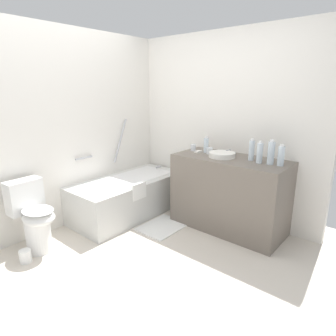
{
  "coord_description": "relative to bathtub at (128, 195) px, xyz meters",
  "views": [
    {
      "loc": [
        -1.64,
        -1.92,
        1.65
      ],
      "look_at": [
        0.67,
        0.04,
        0.8
      ],
      "focal_mm": 30.97,
      "sensor_mm": 36.0,
      "label": 1
    }
  ],
  "objects": [
    {
      "name": "ground_plane",
      "position": [
        -0.79,
        -0.82,
        -0.26
      ],
      "size": [
        4.17,
        4.17,
        0.0
      ],
      "primitive_type": "plane",
      "color": "beige"
    },
    {
      "name": "wall_back_tiled",
      "position": [
        -0.79,
        0.4,
        0.89
      ],
      "size": [
        3.57,
        0.1,
        2.31
      ],
      "primitive_type": "cube",
      "color": "white",
      "rests_on": "ground_plane"
    },
    {
      "name": "wall_right_mirror",
      "position": [
        0.85,
        -0.82,
        0.89
      ],
      "size": [
        0.1,
        2.75,
        2.31
      ],
      "primitive_type": "cube",
      "color": "white",
      "rests_on": "ground_plane"
    },
    {
      "name": "bathtub",
      "position": [
        0.0,
        0.0,
        0.0
      ],
      "size": [
        1.54,
        0.71,
        1.23
      ],
      "color": "silver",
      "rests_on": "ground_plane"
    },
    {
      "name": "toilet",
      "position": [
        -1.24,
        0.06,
        0.11
      ],
      "size": [
        0.36,
        0.52,
        0.75
      ],
      "rotation": [
        0.0,
        0.0,
        -1.51
      ],
      "color": "white",
      "rests_on": "ground_plane"
    },
    {
      "name": "vanity_counter",
      "position": [
        0.5,
        -1.21,
        0.17
      ],
      "size": [
        0.6,
        1.31,
        0.87
      ],
      "primitive_type": "cube",
      "color": "#6B6056",
      "rests_on": "ground_plane"
    },
    {
      "name": "sink_basin",
      "position": [
        0.46,
        -1.11,
        0.63
      ],
      "size": [
        0.3,
        0.3,
        0.06
      ],
      "primitive_type": "cylinder",
      "color": "white",
      "rests_on": "vanity_counter"
    },
    {
      "name": "sink_faucet",
      "position": [
        0.64,
        -1.11,
        0.63
      ],
      "size": [
        0.1,
        0.15,
        0.07
      ],
      "color": "#A9A9AE",
      "rests_on": "vanity_counter"
    },
    {
      "name": "water_bottle_0",
      "position": [
        0.52,
        -1.76,
        0.71
      ],
      "size": [
        0.07,
        0.07,
        0.22
      ],
      "color": "silver",
      "rests_on": "vanity_counter"
    },
    {
      "name": "water_bottle_1",
      "position": [
        0.51,
        -1.66,
        0.73
      ],
      "size": [
        0.07,
        0.07,
        0.26
      ],
      "color": "silver",
      "rests_on": "vanity_counter"
    },
    {
      "name": "water_bottle_2",
      "position": [
        0.48,
        -1.55,
        0.72
      ],
      "size": [
        0.06,
        0.06,
        0.24
      ],
      "color": "silver",
      "rests_on": "vanity_counter"
    },
    {
      "name": "water_bottle_3",
      "position": [
        0.56,
        -0.83,
        0.7
      ],
      "size": [
        0.06,
        0.06,
        0.2
      ],
      "color": "silver",
      "rests_on": "vanity_counter"
    },
    {
      "name": "water_bottle_4",
      "position": [
        0.54,
        -1.43,
        0.72
      ],
      "size": [
        0.06,
        0.06,
        0.24
      ],
      "color": "silver",
      "rests_on": "vanity_counter"
    },
    {
      "name": "drinking_glass_0",
      "position": [
        0.52,
        -0.91,
        0.64
      ],
      "size": [
        0.08,
        0.08,
        0.08
      ],
      "primitive_type": "cylinder",
      "color": "white",
      "rests_on": "vanity_counter"
    },
    {
      "name": "drinking_glass_1",
      "position": [
        0.53,
        -0.66,
        0.65
      ],
      "size": [
        0.06,
        0.06,
        0.08
      ],
      "primitive_type": "cylinder",
      "color": "white",
      "rests_on": "vanity_counter"
    },
    {
      "name": "soap_dish",
      "position": [
        0.5,
        -0.76,
        0.62
      ],
      "size": [
        0.09,
        0.06,
        0.02
      ],
      "primitive_type": "cube",
      "color": "white",
      "rests_on": "vanity_counter"
    },
    {
      "name": "bath_mat",
      "position": [
        -0.01,
        -0.61,
        -0.26
      ],
      "size": [
        0.56,
        0.43,
        0.01
      ],
      "primitive_type": "cube",
      "color": "white",
      "rests_on": "ground_plane"
    },
    {
      "name": "toilet_paper_roll",
      "position": [
        -1.43,
        -0.08,
        -0.2
      ],
      "size": [
        0.11,
        0.11,
        0.13
      ],
      "primitive_type": "cylinder",
      "color": "white",
      "rests_on": "ground_plane"
    }
  ]
}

